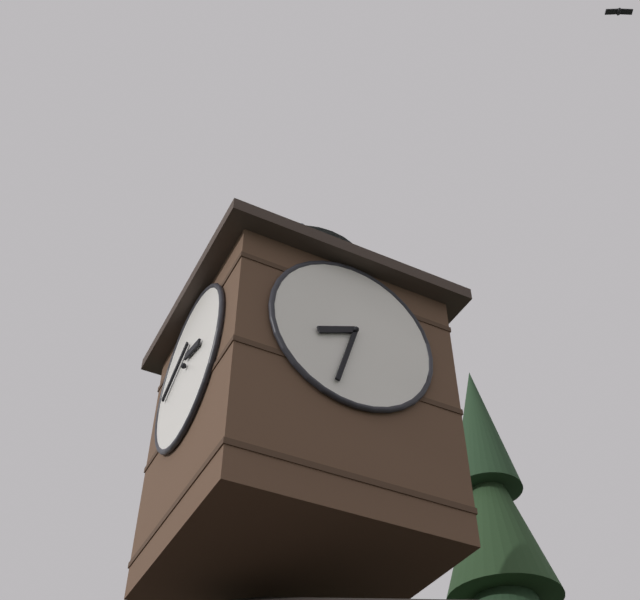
% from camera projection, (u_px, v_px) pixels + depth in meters
% --- Properties ---
extents(clock_tower, '(4.77, 4.77, 8.11)m').
position_uv_depth(clock_tower, '(297.00, 397.00, 15.02)').
color(clock_tower, '#4C3323').
rests_on(clock_tower, building_main).
extents(flying_bird_high, '(0.65, 0.43, 0.11)m').
position_uv_depth(flying_bird_high, '(619.00, 12.00, 20.42)').
color(flying_bird_high, black).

